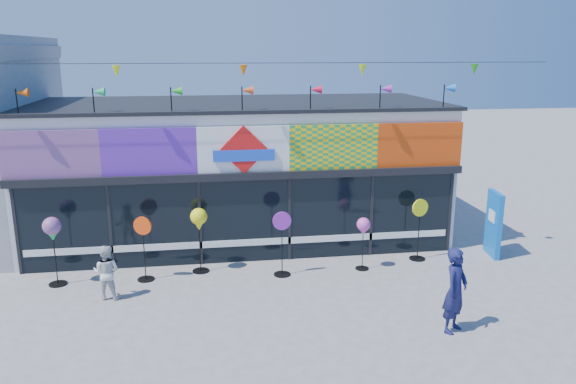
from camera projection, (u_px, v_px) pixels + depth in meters
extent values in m
plane|color=slate|center=(258.00, 319.00, 12.07)|extent=(80.00, 80.00, 0.00)
cube|color=silver|center=(238.00, 170.00, 17.32)|extent=(12.00, 5.00, 4.00)
cube|color=black|center=(245.00, 221.00, 15.08)|extent=(11.60, 0.12, 2.30)
cube|color=black|center=(244.00, 176.00, 14.73)|extent=(12.00, 0.30, 0.20)
cube|color=white|center=(246.00, 242.00, 15.20)|extent=(11.40, 0.10, 0.18)
cube|color=black|center=(237.00, 103.00, 16.82)|extent=(12.20, 5.20, 0.10)
cube|color=black|center=(17.00, 231.00, 14.23)|extent=(0.08, 0.14, 2.30)
cube|color=black|center=(111.00, 227.00, 14.56)|extent=(0.08, 0.14, 2.30)
cube|color=black|center=(200.00, 223.00, 14.90)|extent=(0.08, 0.14, 2.30)
cube|color=black|center=(289.00, 219.00, 15.25)|extent=(0.08, 0.14, 2.30)
cube|color=black|center=(371.00, 215.00, 15.58)|extent=(0.08, 0.14, 2.30)
cube|color=black|center=(449.00, 212.00, 15.91)|extent=(0.08, 0.14, 2.30)
cube|color=red|center=(50.00, 154.00, 13.88)|extent=(2.40, 0.08, 1.20)
cube|color=#6626B2|center=(149.00, 152.00, 14.23)|extent=(2.40, 0.08, 1.20)
cube|color=white|center=(244.00, 149.00, 14.58)|extent=(2.40, 0.08, 1.20)
cube|color=yellow|center=(334.00, 147.00, 14.93)|extent=(2.40, 0.08, 1.20)
cube|color=#E1410B|center=(420.00, 145.00, 15.28)|extent=(2.40, 0.08, 1.20)
cube|color=red|center=(244.00, 150.00, 14.52)|extent=(1.27, 0.06, 1.27)
cube|color=blue|center=(244.00, 156.00, 14.54)|extent=(1.60, 0.05, 0.30)
cube|color=purple|center=(95.00, 233.00, 14.59)|extent=(0.78, 0.03, 0.78)
cube|color=green|center=(156.00, 221.00, 14.76)|extent=(0.92, 0.03, 0.92)
cube|color=#DC520B|center=(215.00, 210.00, 14.92)|extent=(0.78, 0.03, 0.78)
cube|color=red|center=(274.00, 224.00, 15.27)|extent=(0.92, 0.03, 0.92)
cube|color=#1AAD5C|center=(330.00, 216.00, 15.46)|extent=(0.78, 0.03, 0.78)
cube|color=#D0DD12|center=(385.00, 199.00, 15.58)|extent=(0.92, 0.03, 0.92)
cylinder|color=black|center=(17.00, 103.00, 13.69)|extent=(0.03, 0.03, 0.70)
cone|color=#E8570C|center=(22.00, 93.00, 13.65)|extent=(0.30, 0.22, 0.22)
cylinder|color=black|center=(94.00, 102.00, 13.96)|extent=(0.03, 0.03, 0.70)
cone|color=#1AAE5C|center=(99.00, 92.00, 13.91)|extent=(0.30, 0.22, 0.22)
cylinder|color=black|center=(171.00, 101.00, 14.23)|extent=(0.03, 0.03, 0.70)
cone|color=green|center=(176.00, 91.00, 14.19)|extent=(0.30, 0.22, 0.22)
cylinder|color=black|center=(242.00, 100.00, 14.49)|extent=(0.03, 0.03, 0.70)
cone|color=#D64814|center=(247.00, 90.00, 14.45)|extent=(0.30, 0.22, 0.22)
cylinder|color=black|center=(310.00, 99.00, 14.75)|extent=(0.03, 0.03, 0.70)
cone|color=red|center=(316.00, 90.00, 14.71)|extent=(0.30, 0.22, 0.22)
cylinder|color=black|center=(380.00, 98.00, 15.03)|extent=(0.03, 0.03, 0.70)
cone|color=purple|center=(385.00, 89.00, 14.99)|extent=(0.30, 0.22, 0.22)
cylinder|color=black|center=(444.00, 97.00, 15.29)|extent=(0.03, 0.03, 0.70)
cone|color=blue|center=(449.00, 88.00, 15.25)|extent=(0.30, 0.22, 0.22)
cylinder|color=black|center=(243.00, 63.00, 13.63)|extent=(16.00, 0.01, 0.01)
cone|color=#DFFD15|center=(116.00, 71.00, 13.24)|extent=(0.20, 0.20, 0.28)
cone|color=orange|center=(243.00, 71.00, 13.68)|extent=(0.20, 0.20, 0.28)
cone|color=#BCED14|center=(362.00, 70.00, 14.11)|extent=(0.20, 0.20, 0.28)
cone|color=#21A319|center=(474.00, 69.00, 14.55)|extent=(0.20, 0.20, 0.28)
cube|color=blue|center=(494.00, 224.00, 15.59)|extent=(0.26, 0.92, 1.83)
cube|color=white|center=(492.00, 216.00, 15.52)|extent=(0.09, 0.41, 0.32)
cylinder|color=black|center=(58.00, 284.00, 13.81)|extent=(0.44, 0.44, 0.03)
cylinder|color=black|center=(55.00, 256.00, 13.63)|extent=(0.03, 0.03, 1.43)
sphere|color=#1BB05E|center=(52.00, 226.00, 13.44)|extent=(0.44, 0.44, 0.44)
cone|color=#1BB05E|center=(53.00, 237.00, 13.51)|extent=(0.22, 0.22, 0.20)
cylinder|color=black|center=(146.00, 279.00, 14.10)|extent=(0.42, 0.42, 0.03)
cylinder|color=black|center=(144.00, 253.00, 13.93)|extent=(0.03, 0.03, 1.37)
cylinder|color=#FE450D|center=(142.00, 226.00, 13.75)|extent=(0.45, 0.20, 0.46)
cylinder|color=black|center=(201.00, 271.00, 14.63)|extent=(0.43, 0.43, 0.03)
cylinder|color=black|center=(200.00, 245.00, 14.45)|extent=(0.03, 0.03, 1.41)
sphere|color=#FFF115|center=(199.00, 216.00, 14.27)|extent=(0.43, 0.43, 0.43)
cone|color=#FFF115|center=(199.00, 227.00, 14.33)|extent=(0.22, 0.22, 0.20)
cylinder|color=black|center=(282.00, 274.00, 14.40)|extent=(0.43, 0.43, 0.03)
cylinder|color=black|center=(282.00, 248.00, 14.23)|extent=(0.03, 0.03, 1.40)
cylinder|color=purple|center=(282.00, 221.00, 14.05)|extent=(0.47, 0.06, 0.47)
cylinder|color=black|center=(362.00, 268.00, 14.80)|extent=(0.36, 0.36, 0.03)
cylinder|color=black|center=(363.00, 247.00, 14.66)|extent=(0.02, 0.02, 1.16)
sphere|color=#D647B8|center=(364.00, 224.00, 14.50)|extent=(0.36, 0.36, 0.36)
cone|color=#D647B8|center=(363.00, 233.00, 14.56)|extent=(0.18, 0.18, 0.16)
cylinder|color=black|center=(417.00, 259.00, 15.49)|extent=(0.44, 0.44, 0.03)
cylinder|color=black|center=(419.00, 234.00, 15.31)|extent=(0.03, 0.03, 1.42)
cylinder|color=#F2FF15|center=(420.00, 208.00, 15.13)|extent=(0.48, 0.15, 0.48)
imported|color=#171948|center=(455.00, 290.00, 11.34)|extent=(0.77, 0.75, 1.78)
imported|color=silver|center=(107.00, 272.00, 12.92)|extent=(0.69, 0.50, 1.28)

